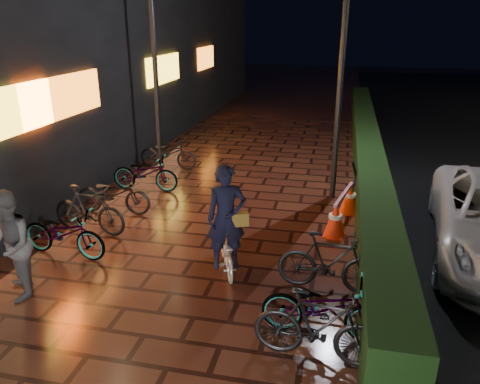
% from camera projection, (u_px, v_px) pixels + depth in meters
% --- Properties ---
extents(ground, '(80.00, 80.00, 0.00)m').
position_uv_depth(ground, '(171.00, 293.00, 7.61)').
color(ground, '#381911').
rests_on(ground, ground).
extents(hedge, '(0.70, 20.00, 1.00)m').
position_uv_depth(hedge, '(366.00, 149.00, 14.09)').
color(hedge, black).
rests_on(hedge, ground).
extents(bystander_person, '(1.06, 1.10, 1.79)m').
position_uv_depth(bystander_person, '(9.00, 246.00, 7.23)').
color(bystander_person, '#545457').
rests_on(bystander_person, ground).
extents(storefront_block, '(12.09, 22.00, 9.00)m').
position_uv_depth(storefront_block, '(40.00, 10.00, 18.47)').
color(storefront_block, black).
rests_on(storefront_block, ground).
extents(lamp_post_hedge, '(0.49, 0.15, 5.15)m').
position_uv_depth(lamp_post_hedge, '(340.00, 82.00, 10.73)').
color(lamp_post_hedge, black).
rests_on(lamp_post_hedge, ground).
extents(lamp_post_sf, '(0.50, 0.15, 5.26)m').
position_uv_depth(lamp_post_sf, '(155.00, 68.00, 13.00)').
color(lamp_post_sf, black).
rests_on(lamp_post_sf, ground).
extents(cyclist, '(0.95, 1.45, 1.97)m').
position_uv_depth(cyclist, '(226.00, 233.00, 8.03)').
color(cyclist, white).
rests_on(cyclist, ground).
extents(traffic_barrier, '(0.75, 1.78, 0.72)m').
position_uv_depth(traffic_barrier, '(343.00, 208.00, 10.07)').
color(traffic_barrier, '#F82D0D').
rests_on(traffic_barrier, ground).
extents(cart_assembly, '(0.71, 0.61, 1.02)m').
position_uv_depth(cart_assembly, '(364.00, 179.00, 11.37)').
color(cart_assembly, black).
rests_on(cart_assembly, ground).
extents(parked_bikes_storefront, '(1.86, 6.28, 1.02)m').
position_uv_depth(parked_bikes_storefront, '(123.00, 188.00, 10.98)').
color(parked_bikes_storefront, black).
rests_on(parked_bikes_storefront, ground).
extents(parked_bikes_hedge, '(1.80, 2.32, 1.02)m').
position_uv_depth(parked_bikes_hedge, '(325.00, 297.00, 6.64)').
color(parked_bikes_hedge, black).
rests_on(parked_bikes_hedge, ground).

